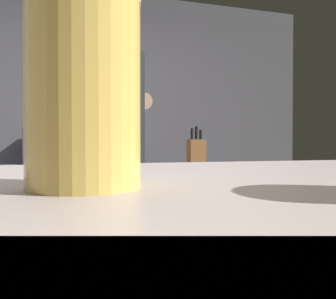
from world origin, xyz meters
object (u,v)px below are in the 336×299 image
object	(u,v)px
bartender	(108,165)
pint_glass_near	(84,86)
knife_block	(196,155)
mixing_bowl	(4,170)
chefs_knife	(149,172)
bottle_olive_oil	(75,119)
bottle_soy	(109,123)

from	to	relation	value
bartender	pint_glass_near	world-z (taller)	bartender
bartender	knife_block	xyz separation A→B (m)	(0.57, 0.37, 0.03)
mixing_bowl	chefs_knife	size ratio (longest dim) A/B	0.71
bartender	bottle_olive_oil	bearing A→B (deg)	7.05
mixing_bowl	bottle_olive_oil	bearing A→B (deg)	71.33
mixing_bowl	bottle_soy	distance (m)	1.41
chefs_knife	pint_glass_near	distance (m)	1.74
knife_block	mixing_bowl	world-z (taller)	knife_block
knife_block	chefs_knife	xyz separation A→B (m)	(-0.29, 0.04, -0.10)
bottle_soy	chefs_knife	bearing A→B (deg)	-84.56
chefs_knife	bottle_olive_oil	bearing A→B (deg)	106.96
bartender	bottle_soy	world-z (taller)	bartender
bartender	knife_block	world-z (taller)	bartender
bartender	knife_block	size ratio (longest dim) A/B	6.20
knife_block	pint_glass_near	xyz separation A→B (m)	(-0.69, -1.64, 0.10)
bottle_soy	bartender	bearing A→B (deg)	-95.16
mixing_bowl	bottle_olive_oil	xyz separation A→B (m)	(0.38, 1.13, 0.39)
pint_glass_near	bottle_soy	bearing A→B (deg)	84.73
mixing_bowl	pint_glass_near	distance (m)	1.88
pint_glass_near	bottle_olive_oil	bearing A→B (deg)	90.91
bartender	bottle_olive_oil	xyz separation A→B (m)	(-0.17, 1.68, 0.33)
mixing_bowl	chefs_knife	distance (m)	0.84
knife_block	chefs_knife	distance (m)	0.31
knife_block	bartender	bearing A→B (deg)	-147.06
mixing_bowl	bottle_olive_oil	world-z (taller)	bottle_olive_oil
knife_block	bottle_olive_oil	size ratio (longest dim) A/B	1.05
knife_block	bottle_soy	distance (m)	1.44
mixing_bowl	chefs_knife	bearing A→B (deg)	-9.69
mixing_bowl	pint_glass_near	xyz separation A→B (m)	(0.43, -1.82, 0.19)
bottle_olive_oil	chefs_knife	bearing A→B (deg)	-70.58
knife_block	pint_glass_near	size ratio (longest dim) A/B	2.09
bartender	mixing_bowl	distance (m)	0.78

